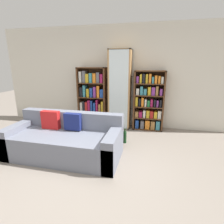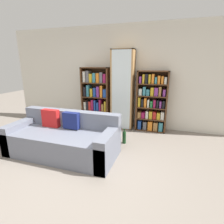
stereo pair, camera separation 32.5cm
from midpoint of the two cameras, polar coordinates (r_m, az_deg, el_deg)
The scene contains 7 objects.
ground_plane at distance 3.02m, azimuth -9.30°, elevation -19.33°, with size 16.00×16.00×0.00m, color gray.
wall_back at distance 4.90m, azimuth 3.98°, elevation 11.22°, with size 6.63×0.06×2.70m.
couch at distance 3.53m, azimuth -13.09°, elevation -8.69°, with size 2.11×0.92×0.82m.
bookshelf_left at distance 4.96m, azimuth -3.34°, elevation 4.64°, with size 0.79×0.32×1.62m.
display_cabinet at distance 4.68m, azimuth 5.54°, elevation 7.15°, with size 0.57×0.36×2.07m.
bookshelf_right at distance 4.64m, azimuth 14.80°, elevation 2.89°, with size 0.78×0.32×1.55m.
wine_bottle at distance 3.92m, azimuth 6.40°, elevation -8.28°, with size 0.08×0.08×0.34m.
Camera 2 is at (1.35, -2.13, 1.72)m, focal length 28.00 mm.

